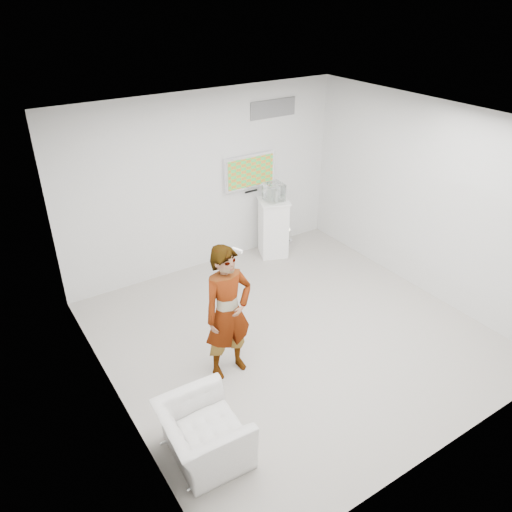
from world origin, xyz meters
name	(u,v)px	position (x,y,z in m)	size (l,w,h in m)	color
room	(295,241)	(0.00, 0.00, 1.50)	(5.01, 5.01, 3.00)	#A7A099
tv	(250,171)	(0.85, 2.45, 1.55)	(1.00, 0.08, 0.60)	silver
logo_decal	(273,109)	(1.35, 2.49, 2.55)	(0.90, 0.02, 0.30)	slate
person	(228,313)	(-1.12, -0.16, 0.90)	(0.66, 0.43, 1.80)	silver
armchair	(203,434)	(-2.02, -1.17, 0.30)	(0.93, 0.82, 0.61)	silver
pedestal	(273,228)	(1.14, 2.11, 0.53)	(0.52, 0.52, 1.07)	white
floor_uplight	(288,235)	(1.63, 2.34, 0.15)	(0.19, 0.19, 0.30)	white
vitrine	(274,192)	(1.14, 2.11, 1.22)	(0.31, 0.31, 0.31)	white
console	(274,194)	(1.14, 2.11, 1.17)	(0.05, 0.15, 0.21)	white
wii_remote	(237,250)	(-0.88, 0.00, 1.62)	(0.04, 0.14, 0.04)	white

